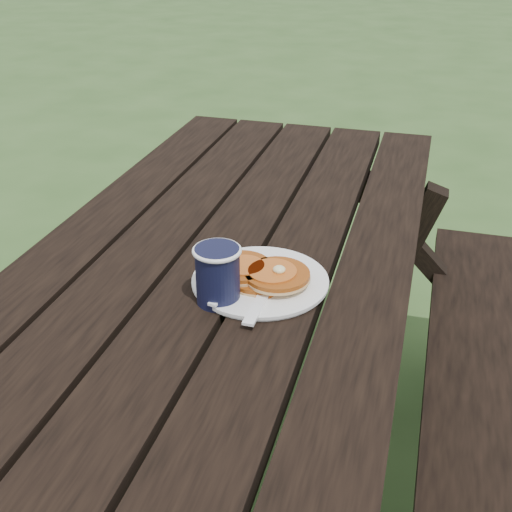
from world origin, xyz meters
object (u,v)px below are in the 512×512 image
(plate, at_px, (260,281))
(coffee_cup, at_px, (218,272))
(picnic_table, at_px, (219,411))
(pancake_stack, at_px, (260,273))

(plate, relative_size, coffee_cup, 2.33)
(picnic_table, bearing_deg, plate, -26.89)
(pancake_stack, bearing_deg, plate, 92.25)
(coffee_cup, bearing_deg, plate, 53.85)
(coffee_cup, bearing_deg, pancake_stack, 52.30)
(plate, distance_m, pancake_stack, 0.02)
(plate, relative_size, pancake_stack, 1.31)
(pancake_stack, distance_m, coffee_cup, 0.10)
(picnic_table, xyz_separation_m, plate, (0.11, -0.05, 0.39))
(plate, bearing_deg, coffee_cup, -126.15)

